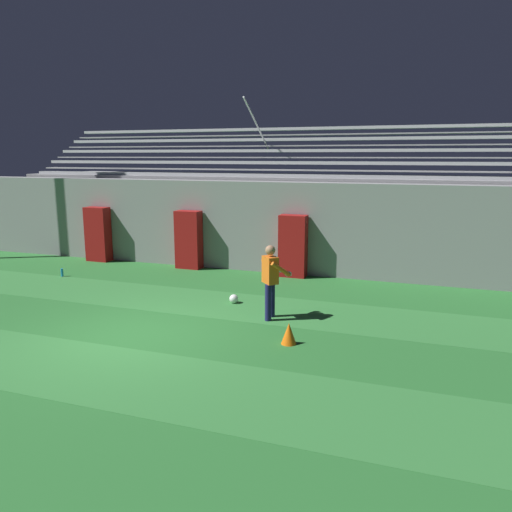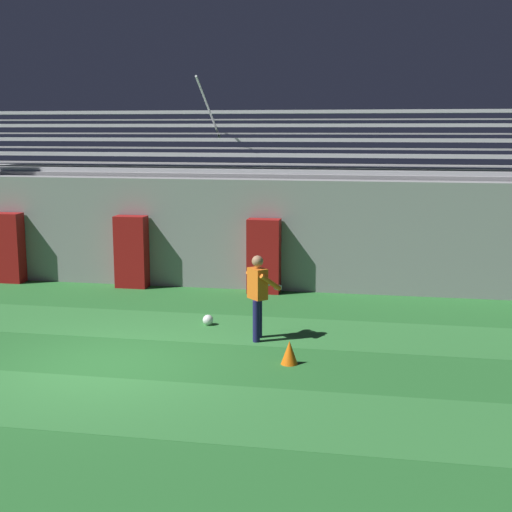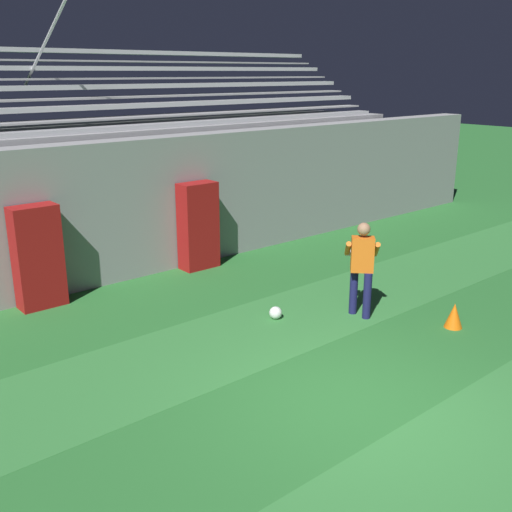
{
  "view_description": "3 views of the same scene",
  "coord_description": "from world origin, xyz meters",
  "px_view_note": "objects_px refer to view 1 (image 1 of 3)",
  "views": [
    {
      "loc": [
        5.54,
        -8.25,
        3.58
      ],
      "look_at": [
        1.62,
        2.92,
        1.2
      ],
      "focal_mm": 35.0,
      "sensor_mm": 36.0,
      "label": 1
    },
    {
      "loc": [
        4.7,
        -11.26,
        4.06
      ],
      "look_at": [
        2.28,
        1.89,
        1.67
      ],
      "focal_mm": 50.0,
      "sensor_mm": 36.0,
      "label": 2
    },
    {
      "loc": [
        -5.32,
        -4.29,
        4.08
      ],
      "look_at": [
        1.5,
        3.76,
        0.82
      ],
      "focal_mm": 42.0,
      "sensor_mm": 36.0,
      "label": 3
    }
  ],
  "objects_px": {
    "padding_pillar_gate_right": "(293,246)",
    "soccer_ball": "(234,299)",
    "goalkeeper": "(271,277)",
    "water_bottle": "(62,273)",
    "traffic_cone": "(289,333)",
    "padding_pillar_far_left": "(98,234)",
    "padding_pillar_gate_left": "(189,240)"
  },
  "relations": [
    {
      "from": "padding_pillar_gate_left",
      "to": "goalkeeper",
      "type": "bearing_deg",
      "value": -44.73
    },
    {
      "from": "padding_pillar_gate_right",
      "to": "soccer_ball",
      "type": "relative_size",
      "value": 8.45
    },
    {
      "from": "padding_pillar_gate_right",
      "to": "padding_pillar_far_left",
      "type": "bearing_deg",
      "value": 180.0
    },
    {
      "from": "soccer_ball",
      "to": "padding_pillar_gate_right",
      "type": "bearing_deg",
      "value": 78.66
    },
    {
      "from": "padding_pillar_far_left",
      "to": "goalkeeper",
      "type": "relative_size",
      "value": 1.11
    },
    {
      "from": "padding_pillar_gate_left",
      "to": "padding_pillar_gate_right",
      "type": "distance_m",
      "value": 3.47
    },
    {
      "from": "goalkeeper",
      "to": "water_bottle",
      "type": "xyz_separation_m",
      "value": [
        -7.15,
        1.69,
        -0.83
      ]
    },
    {
      "from": "soccer_ball",
      "to": "goalkeeper",
      "type": "bearing_deg",
      "value": -34.17
    },
    {
      "from": "goalkeeper",
      "to": "water_bottle",
      "type": "bearing_deg",
      "value": 166.7
    },
    {
      "from": "traffic_cone",
      "to": "padding_pillar_gate_left",
      "type": "bearing_deg",
      "value": 132.13
    },
    {
      "from": "traffic_cone",
      "to": "water_bottle",
      "type": "height_order",
      "value": "traffic_cone"
    },
    {
      "from": "goalkeeper",
      "to": "soccer_ball",
      "type": "xyz_separation_m",
      "value": [
        -1.22,
        0.83,
        -0.84
      ]
    },
    {
      "from": "traffic_cone",
      "to": "water_bottle",
      "type": "xyz_separation_m",
      "value": [
        -7.95,
        3.04,
        -0.09
      ]
    },
    {
      "from": "padding_pillar_far_left",
      "to": "goalkeeper",
      "type": "distance_m",
      "value": 8.53
    },
    {
      "from": "padding_pillar_far_left",
      "to": "water_bottle",
      "type": "bearing_deg",
      "value": -80.89
    },
    {
      "from": "goalkeeper",
      "to": "traffic_cone",
      "type": "xyz_separation_m",
      "value": [
        0.8,
        -1.35,
        -0.74
      ]
    },
    {
      "from": "traffic_cone",
      "to": "soccer_ball",
      "type": "bearing_deg",
      "value": 132.86
    },
    {
      "from": "padding_pillar_gate_left",
      "to": "padding_pillar_gate_right",
      "type": "height_order",
      "value": "same"
    },
    {
      "from": "padding_pillar_gate_right",
      "to": "water_bottle",
      "type": "distance_m",
      "value": 7.01
    },
    {
      "from": "padding_pillar_gate_left",
      "to": "traffic_cone",
      "type": "distance_m",
      "value": 7.27
    },
    {
      "from": "padding_pillar_far_left",
      "to": "water_bottle",
      "type": "xyz_separation_m",
      "value": [
        0.37,
        -2.32,
        -0.81
      ]
    },
    {
      "from": "padding_pillar_gate_right",
      "to": "soccer_ball",
      "type": "xyz_separation_m",
      "value": [
        -0.64,
        -3.18,
        -0.82
      ]
    },
    {
      "from": "padding_pillar_gate_right",
      "to": "goalkeeper",
      "type": "xyz_separation_m",
      "value": [
        0.58,
        -4.01,
        0.02
      ]
    },
    {
      "from": "soccer_ball",
      "to": "traffic_cone",
      "type": "height_order",
      "value": "traffic_cone"
    },
    {
      "from": "padding_pillar_gate_right",
      "to": "goalkeeper",
      "type": "relative_size",
      "value": 1.11
    },
    {
      "from": "padding_pillar_far_left",
      "to": "soccer_ball",
      "type": "height_order",
      "value": "padding_pillar_far_left"
    },
    {
      "from": "padding_pillar_gate_right",
      "to": "goalkeeper",
      "type": "bearing_deg",
      "value": -81.73
    },
    {
      "from": "padding_pillar_gate_left",
      "to": "padding_pillar_far_left",
      "type": "relative_size",
      "value": 1.0
    },
    {
      "from": "padding_pillar_gate_right",
      "to": "padding_pillar_far_left",
      "type": "distance_m",
      "value": 6.94
    },
    {
      "from": "padding_pillar_far_left",
      "to": "traffic_cone",
      "type": "xyz_separation_m",
      "value": [
        8.32,
        -5.36,
        -0.72
      ]
    },
    {
      "from": "soccer_ball",
      "to": "water_bottle",
      "type": "distance_m",
      "value": 5.99
    },
    {
      "from": "padding_pillar_gate_right",
      "to": "water_bottle",
      "type": "xyz_separation_m",
      "value": [
        -6.57,
        -2.32,
        -0.81
      ]
    }
  ]
}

